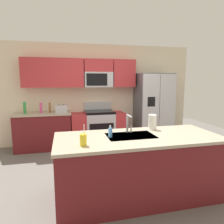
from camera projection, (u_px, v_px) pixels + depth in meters
The scene contains 14 objects.
ground_plane at pixel (118, 175), 3.62m from camera, with size 9.00×9.00×0.00m, color #66605B.
kitchen_wall_unit at pixel (92, 88), 5.36m from camera, with size 5.20×0.43×2.60m.
back_counter at pixel (44, 131), 4.96m from camera, with size 1.33×0.63×0.90m.
range_oven at pixel (98, 128), 5.27m from camera, with size 1.36×0.61×1.10m.
refrigerator at pixel (153, 108), 5.47m from camera, with size 0.90×0.76×1.85m.
island_counter at pixel (138, 166), 2.93m from camera, with size 2.32×0.98×0.90m.
toaster at pixel (61, 109), 4.93m from camera, with size 0.28×0.16×0.18m.
pepper_mill at pixel (50, 108), 4.91m from camera, with size 0.05×0.05×0.24m, color brown.
bottle_green at pixel (25, 108), 4.75m from camera, with size 0.07×0.07×0.28m, color green.
bottle_pink at pixel (41, 108), 4.88m from camera, with size 0.06×0.06×0.24m, color #EA4C93.
sink_faucet at pixel (128, 122), 3.00m from camera, with size 0.08×0.21×0.28m.
drink_cup_yellow at pixel (83, 140), 2.43m from camera, with size 0.08×0.08×0.26m.
soap_dispenser at pixel (110, 132), 2.79m from camera, with size 0.06×0.06×0.17m.
paper_towel_roll at pixel (152, 122), 3.23m from camera, with size 0.12×0.12×0.24m, color white.
Camera 1 is at (-0.88, -3.29, 1.68)m, focal length 32.60 mm.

